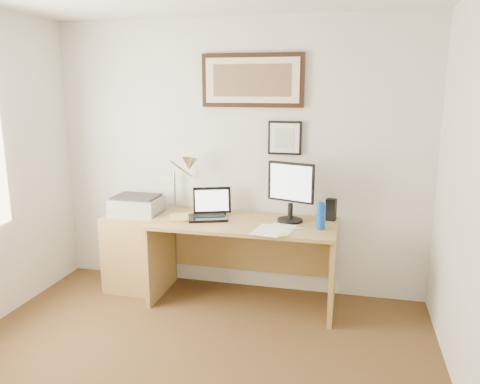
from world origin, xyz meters
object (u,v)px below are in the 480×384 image
(printer, at_px, (137,205))
(laptop, at_px, (209,211))
(water_bottle, at_px, (321,217))
(lcd_monitor, at_px, (291,189))
(desk, at_px, (245,244))
(book, at_px, (169,218))
(side_cabinet, at_px, (135,252))

(printer, bearing_deg, laptop, -1.82)
(water_bottle, xyz_separation_m, lcd_monitor, (-0.27, 0.16, 0.18))
(water_bottle, relative_size, laptop, 0.53)
(desk, xyz_separation_m, laptop, (-0.32, -0.03, 0.29))
(book, bearing_deg, desk, 12.24)
(book, distance_m, lcd_monitor, 1.10)
(water_bottle, xyz_separation_m, desk, (-0.67, 0.15, -0.34))
(laptop, xyz_separation_m, printer, (-0.71, 0.02, 0.01))
(laptop, bearing_deg, book, -161.44)
(book, height_order, laptop, laptop)
(desk, bearing_deg, side_cabinet, -178.11)
(desk, xyz_separation_m, lcd_monitor, (0.39, 0.01, 0.53))
(side_cabinet, distance_m, water_bottle, 1.81)
(water_bottle, height_order, lcd_monitor, lcd_monitor)
(water_bottle, bearing_deg, lcd_monitor, 149.37)
(book, xyz_separation_m, laptop, (0.34, 0.11, 0.05))
(book, xyz_separation_m, printer, (-0.38, 0.14, 0.06))
(laptop, bearing_deg, side_cabinet, -179.58)
(desk, bearing_deg, laptop, -174.72)
(desk, relative_size, printer, 3.64)
(printer, bearing_deg, side_cabinet, -139.82)
(laptop, relative_size, lcd_monitor, 0.77)
(book, height_order, lcd_monitor, lcd_monitor)
(side_cabinet, bearing_deg, lcd_monitor, 1.93)
(side_cabinet, distance_m, laptop, 0.87)
(water_bottle, relative_size, lcd_monitor, 0.41)
(desk, bearing_deg, water_bottle, -12.52)
(desk, height_order, printer, printer)
(water_bottle, distance_m, lcd_monitor, 0.37)
(water_bottle, relative_size, desk, 0.13)
(desk, bearing_deg, book, -167.76)
(printer, bearing_deg, lcd_monitor, 0.85)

